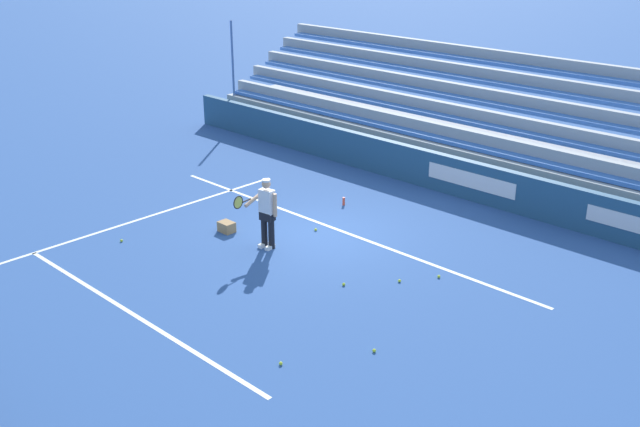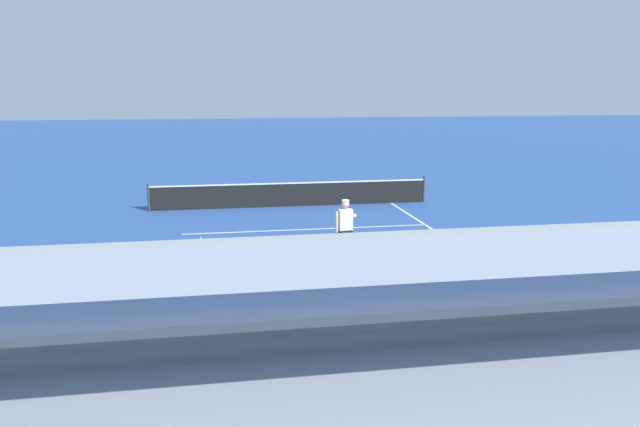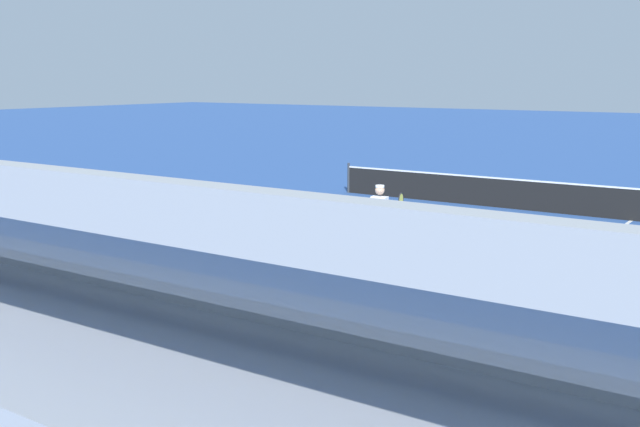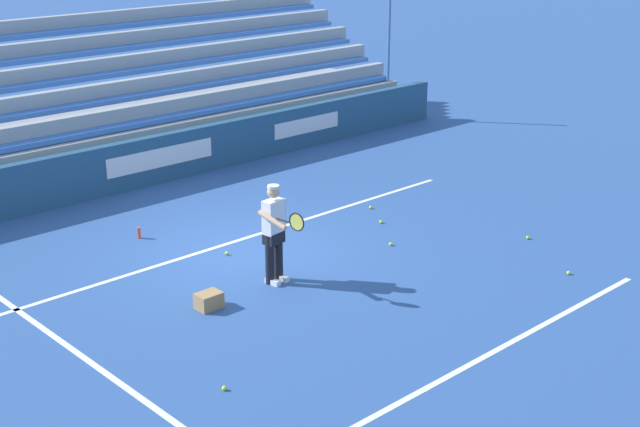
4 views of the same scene
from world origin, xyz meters
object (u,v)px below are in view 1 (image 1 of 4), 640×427
Objects in this scene: ball_box_cardboard at (227,227)px; tennis_ball_stray_back at (344,284)px; tennis_ball_toward_net at (316,230)px; tennis_ball_near_player at (121,241)px; tennis_ball_on_baseline at (399,281)px; water_bottle at (344,201)px; tennis_ball_by_box at (439,276)px; tennis_ball_midcourt at (374,351)px; tennis_ball_far_right at (281,363)px; tennis_player at (266,213)px.

ball_box_cardboard is 6.06× the size of tennis_ball_stray_back.
tennis_ball_toward_net is 1.00× the size of tennis_ball_near_player.
tennis_ball_on_baseline is 0.30× the size of water_bottle.
tennis_ball_by_box is at bearing 157.78° from water_bottle.
tennis_ball_stray_back is 4.81m from water_bottle.
tennis_ball_toward_net is at bearing -35.02° from tennis_ball_midcourt.
tennis_ball_far_right is 1.00× the size of tennis_ball_by_box.
tennis_player is 25.98× the size of tennis_ball_on_baseline.
tennis_ball_toward_net and tennis_ball_midcourt have the same top height.
ball_box_cardboard is at bearing 75.86° from water_bottle.
tennis_ball_midcourt is at bearing 164.82° from ball_box_cardboard.
ball_box_cardboard is 3.52m from water_bottle.
tennis_ball_stray_back is at bearing -67.56° from tennis_ball_far_right.
tennis_ball_toward_net is at bearing -94.87° from tennis_player.
tennis_ball_toward_net is 1.00× the size of tennis_ball_by_box.
tennis_ball_by_box is (-3.78, 0.01, 0.00)m from tennis_ball_toward_net.
tennis_ball_midcourt is (-6.26, 1.70, -0.10)m from ball_box_cardboard.
water_bottle is at bearing -111.61° from tennis_ball_near_player.
tennis_player is at bearing 12.50° from tennis_ball_on_baseline.
tennis_ball_toward_net is at bearing -34.39° from tennis_ball_stray_back.
tennis_ball_near_player is at bearing 20.51° from tennis_ball_stray_back.
tennis_ball_near_player is at bearing 58.12° from ball_box_cardboard.
tennis_ball_midcourt and tennis_ball_by_box have the same top height.
ball_box_cardboard is 6.06× the size of tennis_ball_on_baseline.
tennis_ball_far_right is at bearing 149.35° from ball_box_cardboard.
ball_box_cardboard reaches higher than tennis_ball_stray_back.
tennis_ball_toward_net is 3.78m from tennis_ball_by_box.
tennis_ball_midcourt is at bearing -176.39° from tennis_ball_near_player.
water_bottle is (-2.22, -5.60, 0.08)m from tennis_ball_near_player.
tennis_player is 25.98× the size of tennis_ball_stray_back.
tennis_ball_near_player is at bearing 38.77° from tennis_player.
tennis_ball_midcourt is 7.44m from water_bottle.
ball_box_cardboard reaches higher than tennis_ball_near_player.
tennis_player reaches higher than water_bottle.
tennis_ball_far_right is 7.97m from water_bottle.
ball_box_cardboard is 6.06× the size of tennis_ball_midcourt.
tennis_ball_stray_back is (-2.66, 0.20, -0.86)m from tennis_player.
tennis_ball_midcourt is 1.00× the size of tennis_ball_near_player.
water_bottle is (4.49, -6.59, 0.08)m from tennis_ball_far_right.
tennis_ball_toward_net is 1.00× the size of tennis_ball_stray_back.
ball_box_cardboard is at bearing -121.88° from tennis_ball_near_player.
tennis_ball_by_box is 4.85m from water_bottle.
tennis_ball_by_box is at bearing -150.68° from tennis_ball_near_player.
tennis_player is at bearing 21.25° from tennis_ball_by_box.
tennis_ball_by_box is (-3.91, -1.52, -0.86)m from tennis_player.
tennis_ball_far_right is at bearing 128.45° from tennis_ball_toward_net.
tennis_ball_midcourt is 7.64m from tennis_ball_near_player.
tennis_ball_stray_back is 1.00× the size of tennis_ball_by_box.
ball_box_cardboard is 6.06× the size of tennis_ball_by_box.
tennis_ball_far_right and tennis_ball_midcourt have the same top height.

